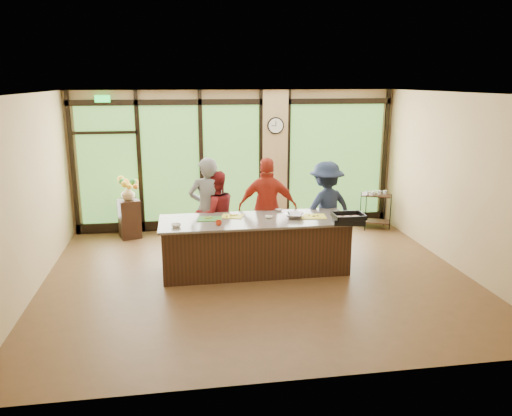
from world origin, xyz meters
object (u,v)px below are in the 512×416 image
object	(u,v)px
island_base	(255,246)
roasting_pan	(348,220)
bar_cart	(376,206)
cook_left	(208,209)
flower_stand	(130,219)
cook_right	(326,208)

from	to	relation	value
island_base	roasting_pan	size ratio (longest dim) A/B	6.21
island_base	bar_cart	size ratio (longest dim) A/B	3.65
cook_left	flower_stand	size ratio (longest dim) A/B	2.34
cook_right	bar_cart	xyz separation A→B (m)	(1.57, 1.39, -0.37)
island_base	cook_left	bearing A→B (deg)	135.31
cook_right	flower_stand	bearing A→B (deg)	-39.75
roasting_pan	flower_stand	distance (m)	4.68
bar_cart	cook_left	bearing A→B (deg)	-135.26
island_base	bar_cart	bearing A→B (deg)	34.77
cook_right	flower_stand	world-z (taller)	cook_right
cook_left	bar_cart	size ratio (longest dim) A/B	2.22
island_base	cook_left	xyz separation A→B (m)	(-0.74, 0.74, 0.50)
bar_cart	cook_right	bearing A→B (deg)	-113.52
cook_left	roasting_pan	distance (m)	2.53
cook_left	cook_right	size ratio (longest dim) A/B	1.07
island_base	cook_right	distance (m)	1.67
flower_stand	roasting_pan	bearing A→B (deg)	-52.72
roasting_pan	cook_left	bearing A→B (deg)	162.88
island_base	cook_right	world-z (taller)	cook_right
cook_left	bar_cart	bearing A→B (deg)	-161.79
roasting_pan	island_base	bearing A→B (deg)	173.75
cook_right	bar_cart	world-z (taller)	cook_right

